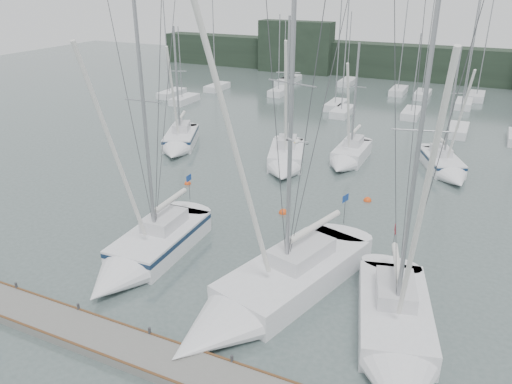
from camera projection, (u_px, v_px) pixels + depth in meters
ground at (234, 302)px, 24.21m from camera, size 160.00×160.00×0.00m
dock at (177, 365)px, 19.98m from camera, size 24.00×2.00×0.40m
far_treeline at (425, 63)px, 74.67m from camera, size 90.00×4.00×5.00m
far_building_left at (296, 47)px, 80.22m from camera, size 12.00×3.00×8.00m
mast_forest at (383, 100)px, 61.32m from camera, size 58.71×24.17×14.79m
sailboat_near_left at (142, 255)px, 27.07m from camera, size 3.43×9.87×14.88m
sailboat_near_center at (258, 299)px, 23.40m from camera, size 6.86×12.82×17.72m
sailboat_near_right at (397, 344)px, 20.58m from camera, size 5.31×10.04×15.70m
sailboat_mid_a at (179, 143)px, 45.28m from camera, size 5.47×8.19×11.45m
sailboat_mid_b at (285, 162)px, 40.65m from camera, size 5.01×8.32×12.69m
sailboat_mid_c at (348, 158)px, 41.71m from camera, size 2.39×7.01×10.51m
sailboat_mid_d at (446, 168)px, 39.56m from camera, size 5.11×7.66×10.52m
buoy_a at (283, 213)px, 33.27m from camera, size 0.59×0.59×0.59m
buoy_b at (367, 201)px, 35.08m from camera, size 0.56×0.56×0.56m
buoy_c at (188, 184)px, 37.92m from camera, size 0.50×0.50×0.50m
seagull at (297, 141)px, 20.23m from camera, size 0.97×0.45×0.19m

